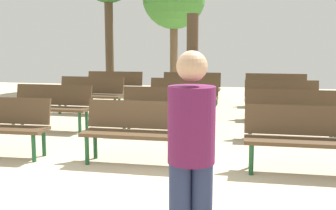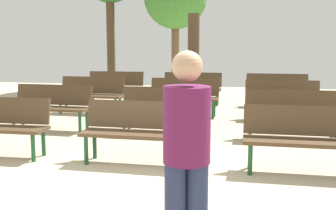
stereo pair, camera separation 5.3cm
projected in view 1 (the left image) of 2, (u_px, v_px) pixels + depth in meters
The scene contains 14 objects.
ground_plane at pixel (103, 205), 4.38m from camera, with size 24.00×24.00×0.00m, color #BCAD8E.
bench_r0_c1 at pixel (139, 128), 5.86m from camera, with size 1.60×0.49×0.87m.
bench_r0_c2 at pixel (306, 135), 5.42m from camera, with size 1.61×0.50×0.87m.
bench_r1_c0 at pixel (51, 104), 8.11m from camera, with size 1.61×0.51×0.87m.
bench_r1_c1 at pixel (164, 108), 7.68m from camera, with size 1.61×0.50×0.87m.
bench_r1_c2 at pixel (291, 112), 7.25m from camera, with size 1.61×0.51×0.87m.
bench_r2_c0 at pixel (90, 92), 10.00m from camera, with size 1.60×0.49×0.87m.
bench_r2_c1 at pixel (183, 95), 9.57m from camera, with size 1.61×0.50×0.87m.
bench_r2_c2 at pixel (282, 97), 9.12m from camera, with size 1.62×0.54×0.87m.
bench_r3_c0 at pixel (114, 85), 11.80m from camera, with size 1.62×0.54×0.87m.
bench_r3_c1 at pixel (191, 86), 11.45m from camera, with size 1.60×0.49×0.87m.
bench_r3_c2 at pixel (276, 88), 11.00m from camera, with size 1.60×0.48×0.87m.
tree_2 at pixel (192, 57), 12.33m from camera, with size 0.35×0.35×2.54m.
visitor_with_backpack at pixel (191, 149), 3.00m from camera, with size 0.44×0.58×1.65m.
Camera 1 is at (1.50, -3.96, 1.71)m, focal length 44.34 mm.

